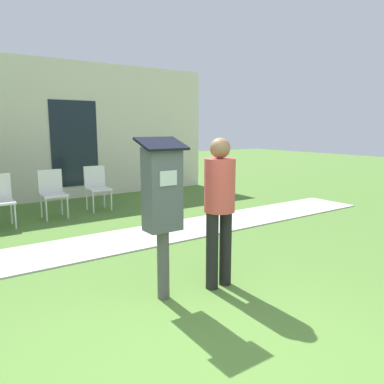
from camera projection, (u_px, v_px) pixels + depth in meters
ground_plane at (206, 376)px, 2.56m from camera, size 40.00×40.00×0.00m
sidewalk at (66, 251)px, 5.13m from camera, size 12.00×1.10×0.02m
building_facade at (7, 131)px, 8.05m from camera, size 10.00×0.26×3.20m
parking_meter at (162, 198)px, 3.57m from camera, size 0.44×0.31×1.59m
person_standing at (219, 201)px, 3.86m from camera, size 0.32×0.32×1.58m
outdoor_chair_middle at (52, 190)px, 7.01m from camera, size 0.44×0.44×0.90m
outdoor_chair_right at (97, 184)px, 7.68m from camera, size 0.44×0.44×0.90m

